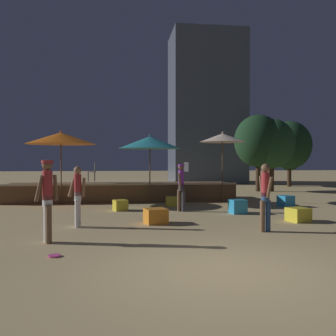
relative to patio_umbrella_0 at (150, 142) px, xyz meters
The scene contains 23 objects.
ground_plane 10.25m from the patio_umbrella_0, 87.25° to the right, with size 120.00×120.00×0.00m, color tan.
wooden_deck 2.92m from the patio_umbrella_0, 130.76° to the left, with size 10.23×2.54×0.85m.
patio_umbrella_0 is the anchor object (origin of this frame).
patio_umbrella_1 3.19m from the patio_umbrella_0, ahead, with size 2.06×2.06×3.10m.
patio_umbrella_2 3.70m from the patio_umbrella_0, behind, with size 2.89×2.89×3.08m.
cube_seat_0 5.01m from the patio_umbrella_0, 51.11° to the right, with size 0.56×0.56×0.48m.
cube_seat_1 3.45m from the patio_umbrella_0, 120.44° to the right, with size 0.59×0.59×0.39m.
cube_seat_2 6.05m from the patio_umbrella_0, 19.37° to the right, with size 0.63×0.63×0.44m.
cube_seat_3 2.77m from the patio_umbrella_0, 55.13° to the right, with size 0.49×0.49×0.40m.
cube_seat_4 7.09m from the patio_umbrella_0, 52.81° to the right, with size 0.69×0.69×0.41m.
cube_seat_5 5.64m from the patio_umbrella_0, 92.64° to the right, with size 0.71×0.71×0.44m.
person_1 6.19m from the patio_umbrella_0, 113.93° to the right, with size 0.49×0.29×1.67m.
person_2 8.03m from the patio_umbrella_0, 111.29° to the right, with size 0.51×0.30×1.85m.
person_3 3.27m from the patio_umbrella_0, 71.08° to the right, with size 0.30×0.47×1.70m.
person_4 7.33m from the patio_umbrella_0, 70.01° to the right, with size 0.30×0.54×1.75m.
bistro_chair_0 2.68m from the patio_umbrella_0, 41.24° to the left, with size 0.46×0.46×0.90m.
bistro_chair_1 3.44m from the patio_umbrella_0, 141.20° to the left, with size 0.41×0.40×0.90m.
frisbee_disc 9.32m from the patio_umbrella_0, 106.25° to the right, with size 0.24×0.24×0.03m.
background_tree_0 8.75m from the patio_umbrella_0, 38.24° to the left, with size 2.82×2.82×4.55m.
background_tree_1 14.73m from the patio_umbrella_0, 42.04° to the left, with size 1.84×1.84×3.13m.
background_tree_2 13.91m from the patio_umbrella_0, 40.68° to the left, with size 3.06×3.06×4.59m.
background_tree_3 9.27m from the patio_umbrella_0, 34.44° to the left, with size 2.68×2.68×4.29m.
distant_building 16.19m from the patio_umbrella_0, 68.12° to the left, with size 5.88×4.57×12.30m.
Camera 1 is at (-1.74, -5.99, 1.83)m, focal length 40.00 mm.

